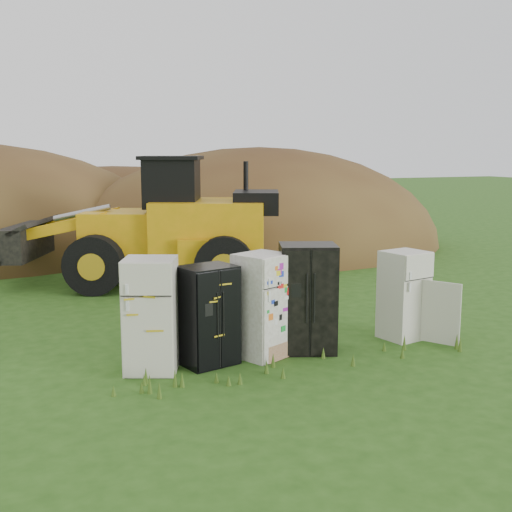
{
  "coord_description": "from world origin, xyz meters",
  "views": [
    {
      "loc": [
        -4.71,
        -9.66,
        3.47
      ],
      "look_at": [
        0.24,
        2.0,
        1.39
      ],
      "focal_mm": 45.0,
      "sensor_mm": 36.0,
      "label": 1
    }
  ],
  "objects": [
    {
      "name": "ground",
      "position": [
        0.0,
        0.0,
        0.0
      ],
      "size": [
        120.0,
        120.0,
        0.0
      ],
      "primitive_type": "plane",
      "color": "#264F15",
      "rests_on": "ground"
    },
    {
      "name": "fridge_leftmost",
      "position": [
        -2.39,
        0.04,
        0.91
      ],
      "size": [
        1.04,
        1.02,
        1.82
      ],
      "primitive_type": null,
      "rotation": [
        0.0,
        0.0,
        -0.4
      ],
      "color": "beige",
      "rests_on": "ground"
    },
    {
      "name": "fridge_black_side",
      "position": [
        -1.46,
        -0.01,
        0.82
      ],
      "size": [
        0.99,
        0.86,
        1.64
      ],
      "primitive_type": null,
      "rotation": [
        0.0,
        0.0,
        0.24
      ],
      "color": "black",
      "rests_on": "ground"
    },
    {
      "name": "fridge_sticker",
      "position": [
        -0.49,
        0.01,
        0.89
      ],
      "size": [
        1.02,
        0.99,
        1.77
      ],
      "primitive_type": null,
      "rotation": [
        0.0,
        0.0,
        0.43
      ],
      "color": "white",
      "rests_on": "ground"
    },
    {
      "name": "fridge_dark_mid",
      "position": [
        0.37,
        0.0,
        0.94
      ],
      "size": [
        1.18,
        1.08,
        1.89
      ],
      "primitive_type": null,
      "rotation": [
        0.0,
        0.0,
        -0.36
      ],
      "color": "black",
      "rests_on": "ground"
    },
    {
      "name": "fridge_open_door",
      "position": [
        2.37,
        -0.03,
        0.82
      ],
      "size": [
        0.86,
        0.82,
        1.64
      ],
      "primitive_type": null,
      "rotation": [
        0.0,
        0.0,
        0.19
      ],
      "color": "beige",
      "rests_on": "ground"
    },
    {
      "name": "wheel_loader",
      "position": [
        -1.04,
        6.61,
        1.67
      ],
      "size": [
        7.45,
        5.37,
        3.34
      ],
      "primitive_type": null,
      "rotation": [
        0.0,
        0.0,
        -0.42
      ],
      "color": "orange",
      "rests_on": "ground"
    },
    {
      "name": "dirt_mound_right",
      "position": [
        4.3,
        11.29,
        0.0
      ],
      "size": [
        13.81,
        10.13,
        7.21
      ],
      "primitive_type": "ellipsoid",
      "color": "#412615",
      "rests_on": "ground"
    },
    {
      "name": "dirt_mound_back",
      "position": [
        0.39,
        17.94,
        0.0
      ],
      "size": [
        16.53,
        11.02,
        5.68
      ],
      "primitive_type": "ellipsoid",
      "color": "#412615",
      "rests_on": "ground"
    }
  ]
}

